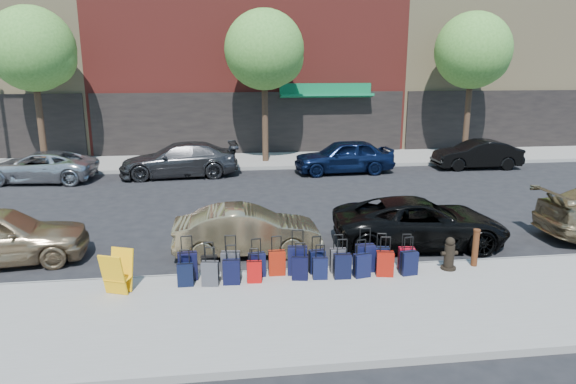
{
  "coord_description": "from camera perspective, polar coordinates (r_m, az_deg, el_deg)",
  "views": [
    {
      "loc": [
        -1.67,
        -15.75,
        4.9
      ],
      "look_at": [
        0.2,
        -1.5,
        1.28
      ],
      "focal_mm": 32.0,
      "sensor_mm": 36.0,
      "label": 1
    }
  ],
  "objects": [
    {
      "name": "suitcase_front_10",
      "position": [
        12.53,
        13.0,
        -7.19
      ],
      "size": [
        0.37,
        0.22,
        0.86
      ],
      "rotation": [
        0.0,
        0.0,
        -0.08
      ],
      "color": "#AB0B1C",
      "rests_on": "sidewalk_near"
    },
    {
      "name": "suitcase_front_3",
      "position": [
        11.84,
        -3.46,
        -8.07
      ],
      "size": [
        0.4,
        0.26,
        0.9
      ],
      "rotation": [
        0.0,
        0.0,
        0.15
      ],
      "color": "black",
      "rests_on": "sidewalk_near"
    },
    {
      "name": "suitcase_back_6",
      "position": [
        11.74,
        3.59,
        -8.44
      ],
      "size": [
        0.35,
        0.22,
        0.8
      ],
      "rotation": [
        0.0,
        0.0,
        -0.09
      ],
      "color": "black",
      "rests_on": "sidewalk_near"
    },
    {
      "name": "suitcase_back_10",
      "position": [
        12.24,
        13.28,
        -7.68
      ],
      "size": [
        0.4,
        0.27,
        0.9
      ],
      "rotation": [
        0.0,
        0.0,
        0.14
      ],
      "color": "black",
      "rests_on": "sidewalk_near"
    },
    {
      "name": "suitcase_front_1",
      "position": [
        11.86,
        -8.73,
        -8.24
      ],
      "size": [
        0.35,
        0.2,
        0.85
      ],
      "rotation": [
        0.0,
        0.0,
        0.01
      ],
      "color": "black",
      "rests_on": "sidewalk_near"
    },
    {
      "name": "suitcase_front_7",
      "position": [
        12.12,
        5.6,
        -7.56
      ],
      "size": [
        0.38,
        0.22,
        0.9
      ],
      "rotation": [
        0.0,
        0.0,
        -0.05
      ],
      "color": "#3E3E43",
      "rests_on": "sidewalk_near"
    },
    {
      "name": "suitcase_back_0",
      "position": [
        11.58,
        -11.34,
        -8.99
      ],
      "size": [
        0.34,
        0.2,
        0.82
      ],
      "rotation": [
        0.0,
        0.0,
        0.01
      ],
      "color": "black",
      "rests_on": "sidewalk_near"
    },
    {
      "name": "suitcase_front_6",
      "position": [
        12.03,
        3.23,
        -7.72
      ],
      "size": [
        0.39,
        0.24,
        0.88
      ],
      "rotation": [
        0.0,
        0.0,
        0.12
      ],
      "color": "black",
      "rests_on": "sidewalk_near"
    },
    {
      "name": "suitcase_front_8",
      "position": [
        12.21,
        8.57,
        -7.26
      ],
      "size": [
        0.43,
        0.24,
        1.04
      ],
      "rotation": [
        0.0,
        0.0,
        0.01
      ],
      "color": "black",
      "rests_on": "sidewalk_near"
    },
    {
      "name": "car_near_2",
      "position": [
        14.56,
        14.44,
        -3.27
      ],
      "size": [
        4.88,
        2.53,
        1.31
      ],
      "primitive_type": "imported",
      "rotation": [
        0.0,
        0.0,
        1.5
      ],
      "color": "black",
      "rests_on": "ground"
    },
    {
      "name": "car_far_1",
      "position": [
        23.24,
        -12.0,
        3.53
      ],
      "size": [
        5.27,
        2.39,
        1.5
      ],
      "primitive_type": "imported",
      "rotation": [
        0.0,
        0.0,
        -1.51
      ],
      "color": "#37373A",
      "rests_on": "ground"
    },
    {
      "name": "suitcase_front_9",
      "position": [
        12.4,
        10.3,
        -7.26
      ],
      "size": [
        0.4,
        0.27,
        0.88
      ],
      "rotation": [
        0.0,
        0.0,
        -0.2
      ],
      "color": "black",
      "rests_on": "sidewalk_near"
    },
    {
      "name": "bollard",
      "position": [
        13.14,
        20.1,
        -5.77
      ],
      "size": [
        0.17,
        0.17,
        0.92
      ],
      "color": "#38190C",
      "rests_on": "sidewalk_near"
    },
    {
      "name": "sidewalk_near",
      "position": [
        10.56,
        2.53,
        -13.06
      ],
      "size": [
        60.0,
        4.0,
        0.15
      ],
      "primitive_type": "cube",
      "color": "gray",
      "rests_on": "ground"
    },
    {
      "name": "car_far_0",
      "position": [
        24.1,
        -25.91,
        2.53
      ],
      "size": [
        4.82,
        2.59,
        1.29
      ],
      "primitive_type": "imported",
      "rotation": [
        0.0,
        0.0,
        -1.67
      ],
      "color": "silver",
      "rests_on": "ground"
    },
    {
      "name": "suitcase_front_0",
      "position": [
        11.85,
        -11.08,
        -8.09
      ],
      "size": [
        0.44,
        0.27,
        1.02
      ],
      "rotation": [
        0.0,
        0.0,
        0.09
      ],
      "color": "black",
      "rests_on": "sidewalk_near"
    },
    {
      "name": "suitcase_front_5",
      "position": [
        11.91,
        1.06,
        -7.63
      ],
      "size": [
        0.47,
        0.31,
        1.06
      ],
      "rotation": [
        0.0,
        0.0,
        -0.15
      ],
      "color": "black",
      "rests_on": "sidewalk_near"
    },
    {
      "name": "curb_near",
      "position": [
        12.37,
        0.9,
        -8.83
      ],
      "size": [
        60.0,
        0.08,
        0.15
      ],
      "primitive_type": "cube",
      "color": "gray",
      "rests_on": "ground"
    },
    {
      "name": "suitcase_back_7",
      "position": [
        11.8,
        6.06,
        -8.19
      ],
      "size": [
        0.39,
        0.23,
        0.91
      ],
      "rotation": [
        0.0,
        0.0,
        -0.02
      ],
      "color": "black",
      "rests_on": "sidewalk_near"
    },
    {
      "name": "sidewalk_far",
      "position": [
        26.25,
        -3.69,
        3.51
      ],
      "size": [
        60.0,
        4.0,
        0.15
      ],
      "primitive_type": "cube",
      "color": "gray",
      "rests_on": "ground"
    },
    {
      "name": "ground",
      "position": [
        16.58,
        -1.35,
        -3.07
      ],
      "size": [
        120.0,
        120.0,
        0.0
      ],
      "primitive_type": "plane",
      "color": "black",
      "rests_on": "ground"
    },
    {
      "name": "curb_far",
      "position": [
        24.27,
        -3.37,
        2.64
      ],
      "size": [
        60.0,
        0.08,
        0.15
      ],
      "primitive_type": "cube",
      "color": "gray",
      "rests_on": "ground"
    },
    {
      "name": "suitcase_back_5",
      "position": [
        11.68,
        1.34,
        -8.44
      ],
      "size": [
        0.39,
        0.27,
        0.86
      ],
      "rotation": [
        0.0,
        0.0,
        -0.18
      ],
      "color": "black",
      "rests_on": "sidewalk_near"
    },
    {
      "name": "suitcase_back_9",
      "position": [
        12.06,
        10.72,
        -7.84
      ],
      "size": [
        0.42,
        0.29,
        0.92
      ],
      "rotation": [
        0.0,
        0.0,
        -0.19
      ],
      "color": "maroon",
      "rests_on": "sidewalk_near"
    },
    {
      "name": "suitcase_back_2",
      "position": [
        11.51,
        -6.3,
        -8.81
      ],
      "size": [
        0.39,
        0.24,
        0.89
      ],
      "rotation": [
        0.0,
        0.0,
        -0.06
      ],
      "color": "black",
      "rests_on": "sidewalk_near"
    },
    {
      "name": "car_near_1",
      "position": [
        13.52,
        -4.54,
        -4.32
      ],
      "size": [
        3.84,
        1.34,
        1.26
      ],
      "primitive_type": "imported",
      "rotation": [
        0.0,
        0.0,
        1.57
      ],
      "color": "#99855E",
      "rests_on": "ground"
    },
    {
      "name": "tree_center",
      "position": [
        25.36,
        -2.31,
        15.27
      ],
      "size": [
        3.8,
        3.8,
        7.27
      ],
      "color": "black",
      "rests_on": "sidewalk_far"
    },
    {
      "name": "suitcase_back_1",
      "position": [
        11.5,
        -8.64,
        -8.95
      ],
      "size": [
        0.39,
        0.26,
        0.87
      ],
      "rotation": [
        0.0,
        0.0,
        -0.14
      ],
      "color": "#393A3E",
      "rests_on": "sidewalk_near"
    },
    {
      "name": "suitcase_back_8",
      "position": [
        11.92,
        8.22,
        -8.07
      ],
      "size": [
        0.4,
        0.28,
        0.88
      ],
      "rotation": [
        0.0,
        0.0,
        0.21
      ],
      "color": "black",
      "rests_on": "sidewalk_near"
    },
    {
      "name": "suitcase_back_3",
      "position": [
        11.56,
        -3.76,
        -8.83
      ],
      "size": [
        0.34,
        0.21,
        0.78
      ],
      "rotation": [
        0.0,
        0.0,
        -0.07
      ],
      "color": "#AC0C0B",
      "rests_on": "sidewalk_near"
    },
    {
      "name": "suitcase_front_2",
      "position": [
        11.77,
        -6.38,
        -8.08
      ],
      "size": [
        0.45,
        0.28,
        1.01
      ],
      "rotation": [
        0.0,
        0.0,
        -0.13
      ],
      "color": "#38373C",
      "rests_on": "sidewalk_near"
    },
    {
      "name": "tree_right",
      "position": [
        28.32,
        20.09,
        14.34
      ],
      "size": [
        3.8,
        3.8,
        7.27
      ],
      "color": "black",
      "rests_on": "sidewalk_far"
    },
    {
      "name": "tree_left",
      "position": [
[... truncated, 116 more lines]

